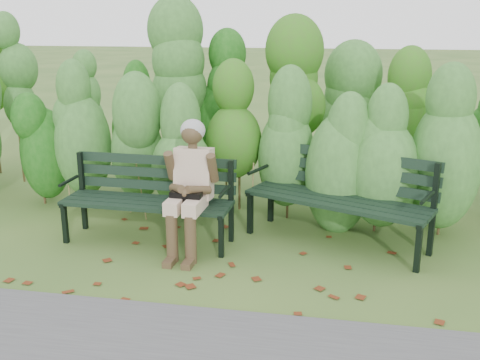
# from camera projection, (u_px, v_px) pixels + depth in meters

# --- Properties ---
(ground) EXTENTS (80.00, 80.00, 0.00)m
(ground) POSITION_uv_depth(u_px,v_px,m) (234.00, 263.00, 5.54)
(ground) COLOR #365A23
(hedge_band) EXTENTS (11.04, 1.67, 2.42)m
(hedge_band) POSITION_uv_depth(u_px,v_px,m) (262.00, 107.00, 6.94)
(hedge_band) COLOR #47381E
(hedge_band) RESTS_ON ground
(leaf_litter) EXTENTS (5.86, 2.20, 0.01)m
(leaf_litter) POSITION_uv_depth(u_px,v_px,m) (259.00, 262.00, 5.55)
(leaf_litter) COLOR #622A13
(leaf_litter) RESTS_ON ground
(bench_left) EXTENTS (1.82, 0.65, 0.90)m
(bench_left) POSITION_uv_depth(u_px,v_px,m) (150.00, 192.00, 5.99)
(bench_left) COLOR black
(bench_left) RESTS_ON ground
(bench_right) EXTENTS (2.03, 1.31, 0.97)m
(bench_right) POSITION_uv_depth(u_px,v_px,m) (342.00, 190.00, 5.92)
(bench_right) COLOR black
(bench_right) RESTS_ON ground
(seated_woman) EXTENTS (0.55, 0.80, 1.35)m
(seated_woman) POSITION_uv_depth(u_px,v_px,m) (190.00, 180.00, 5.65)
(seated_woman) COLOR #C4AB8F
(seated_woman) RESTS_ON ground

